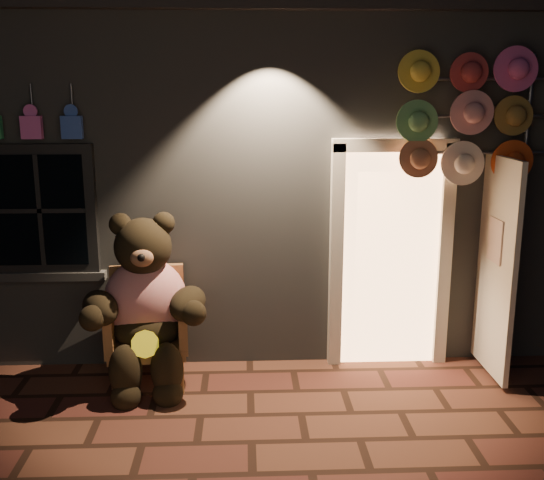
{
  "coord_description": "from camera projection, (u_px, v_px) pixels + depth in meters",
  "views": [
    {
      "loc": [
        -0.04,
        -4.37,
        2.61
      ],
      "look_at": [
        0.2,
        1.0,
        1.35
      ],
      "focal_mm": 42.0,
      "sensor_mm": 36.0,
      "label": 1
    }
  ],
  "objects": [
    {
      "name": "ground",
      "position": [
        252.0,
        442.0,
        4.85
      ],
      "size": [
        60.0,
        60.0,
        0.0
      ],
      "primitive_type": "plane",
      "color": "#573121",
      "rests_on": "ground"
    },
    {
      "name": "shop_building",
      "position": [
        247.0,
        160.0,
        8.33
      ],
      "size": [
        7.3,
        5.95,
        3.51
      ],
      "color": "slate",
      "rests_on": "ground"
    },
    {
      "name": "wicker_armchair",
      "position": [
        148.0,
        326.0,
        5.82
      ],
      "size": [
        0.77,
        0.71,
        1.03
      ],
      "rotation": [
        0.0,
        0.0,
        0.1
      ],
      "color": "brown",
      "rests_on": "ground"
    },
    {
      "name": "teddy_bear",
      "position": [
        145.0,
        306.0,
        5.64
      ],
      "size": [
        1.18,
        0.97,
        1.64
      ],
      "rotation": [
        0.0,
        0.0,
        0.1
      ],
      "color": "red",
      "rests_on": "ground"
    },
    {
      "name": "hat_rack",
      "position": [
        485.0,
        116.0,
        5.64
      ],
      "size": [
        1.67,
        0.22,
        2.96
      ],
      "color": "#59595E",
      "rests_on": "ground"
    }
  ]
}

